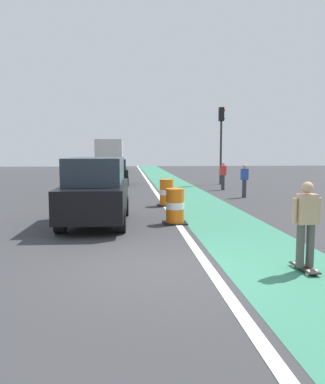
# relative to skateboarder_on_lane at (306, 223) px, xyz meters

# --- Properties ---
(ground_plane) EXTENTS (100.00, 100.00, 0.00)m
(ground_plane) POSITION_rel_skateboarder_on_lane_xyz_m (-2.66, 0.43, -0.91)
(ground_plane) COLOR #38383A
(bike_lane_strip) EXTENTS (2.50, 80.00, 0.01)m
(bike_lane_strip) POSITION_rel_skateboarder_on_lane_xyz_m (-0.26, 12.43, -0.91)
(bike_lane_strip) COLOR #387F60
(bike_lane_strip) RESTS_ON ground
(lane_divider_stripe) EXTENTS (0.20, 80.00, 0.01)m
(lane_divider_stripe) POSITION_rel_skateboarder_on_lane_xyz_m (-1.76, 12.43, -0.91)
(lane_divider_stripe) COLOR silver
(lane_divider_stripe) RESTS_ON ground
(skateboarder_on_lane) EXTENTS (0.57, 0.81, 1.69)m
(skateboarder_on_lane) POSITION_rel_skateboarder_on_lane_xyz_m (0.00, 0.00, 0.00)
(skateboarder_on_lane) COLOR black
(skateboarder_on_lane) RESTS_ON ground
(parked_suv_nearest) EXTENTS (2.03, 4.65, 2.04)m
(parked_suv_nearest) POSITION_rel_skateboarder_on_lane_xyz_m (-4.27, 5.27, 0.12)
(parked_suv_nearest) COLOR black
(parked_suv_nearest) RESTS_ON ground
(parked_sedan_second) EXTENTS (2.03, 4.16, 1.70)m
(parked_sedan_second) POSITION_rel_skateboarder_on_lane_xyz_m (-4.62, 12.30, -0.08)
(parked_sedan_second) COLOR #9EA0A5
(parked_sedan_second) RESTS_ON ground
(parked_sedan_third) EXTENTS (2.03, 4.16, 1.70)m
(parked_sedan_third) POSITION_rel_skateboarder_on_lane_xyz_m (-4.22, 19.44, -0.08)
(parked_sedan_third) COLOR black
(parked_sedan_third) RESTS_ON ground
(traffic_barrel_front) EXTENTS (0.73, 0.73, 1.09)m
(traffic_barrel_front) POSITION_rel_skateboarder_on_lane_xyz_m (-1.83, 5.04, -0.38)
(traffic_barrel_front) COLOR orange
(traffic_barrel_front) RESTS_ON ground
(traffic_barrel_mid) EXTENTS (0.73, 0.73, 1.09)m
(traffic_barrel_mid) POSITION_rel_skateboarder_on_lane_xyz_m (-1.70, 9.02, -0.38)
(traffic_barrel_mid) COLOR orange
(traffic_barrel_mid) RESTS_ON ground
(delivery_truck_down_block) EXTENTS (2.39, 7.61, 3.23)m
(delivery_truck_down_block) POSITION_rel_skateboarder_on_lane_xyz_m (-4.85, 30.45, 0.94)
(delivery_truck_down_block) COLOR beige
(delivery_truck_down_block) RESTS_ON ground
(traffic_light_corner) EXTENTS (0.41, 0.32, 5.10)m
(traffic_light_corner) POSITION_rel_skateboarder_on_lane_xyz_m (2.95, 18.92, 2.59)
(traffic_light_corner) COLOR #2D2D2D
(traffic_light_corner) RESTS_ON ground
(pedestrian_crossing) EXTENTS (0.34, 0.20, 1.61)m
(pedestrian_crossing) POSITION_rel_skateboarder_on_lane_xyz_m (2.20, 15.21, -0.05)
(pedestrian_crossing) COLOR #33333D
(pedestrian_crossing) RESTS_ON ground
(pedestrian_waiting) EXTENTS (0.34, 0.20, 1.61)m
(pedestrian_waiting) POSITION_rel_skateboarder_on_lane_xyz_m (2.32, 11.50, -0.05)
(pedestrian_waiting) COLOR #33333D
(pedestrian_waiting) RESTS_ON ground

